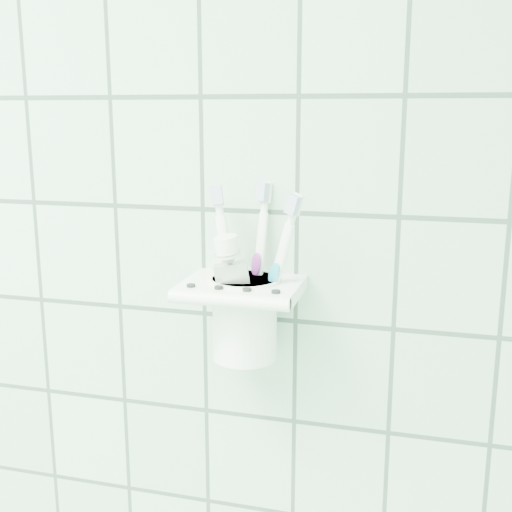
{
  "coord_description": "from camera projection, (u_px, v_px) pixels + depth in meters",
  "views": [
    {
      "loc": [
        0.84,
        0.48,
        1.5
      ],
      "look_at": [
        0.67,
        1.1,
        1.35
      ],
      "focal_mm": 45.0,
      "sensor_mm": 36.0,
      "label": 1
    }
  ],
  "objects": [
    {
      "name": "toothbrush_orange",
      "position": [
        256.0,
        269.0,
        0.73
      ],
      "size": [
        0.06,
        0.03,
        0.19
      ],
      "rotation": [
        -0.03,
        0.28,
        -0.39
      ],
      "color": "white",
      "rests_on": "cup"
    },
    {
      "name": "toothbrush_blue",
      "position": [
        251.0,
        268.0,
        0.73
      ],
      "size": [
        0.02,
        0.05,
        0.19
      ],
      "rotation": [
        -0.2,
        -0.05,
        -0.46
      ],
      "color": "white",
      "rests_on": "cup"
    },
    {
      "name": "toothbrush_pink",
      "position": [
        240.0,
        272.0,
        0.71
      ],
      "size": [
        0.05,
        0.04,
        0.2
      ],
      "rotation": [
        -0.19,
        -0.15,
        0.24
      ],
      "color": "white",
      "rests_on": "cup"
    },
    {
      "name": "cup",
      "position": [
        245.0,
        315.0,
        0.74
      ],
      "size": [
        0.08,
        0.08,
        0.1
      ],
      "color": "white",
      "rests_on": "holder_bracket"
    },
    {
      "name": "toothpaste_tube",
      "position": [
        246.0,
        285.0,
        0.72
      ],
      "size": [
        0.05,
        0.04,
        0.15
      ],
      "rotation": [
        0.09,
        -0.16,
        0.27
      ],
      "color": "silver",
      "rests_on": "cup"
    },
    {
      "name": "holder_bracket",
      "position": [
        242.0,
        289.0,
        0.73
      ],
      "size": [
        0.13,
        0.11,
        0.04
      ],
      "color": "white",
      "rests_on": "wall_back"
    }
  ]
}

